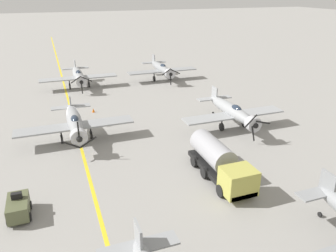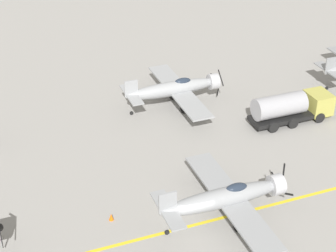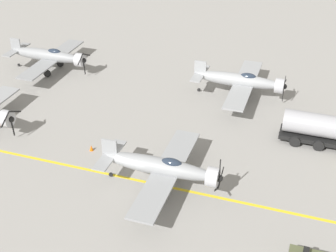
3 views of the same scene
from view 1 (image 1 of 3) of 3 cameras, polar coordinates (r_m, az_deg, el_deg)
The scene contains 9 objects.
ground_plane at distance 38.64m, azimuth -15.67°, elevation -0.70°, with size 400.00×400.00×0.00m, color gray.
taxiway_stripe at distance 38.64m, azimuth -15.67°, elevation -0.69°, with size 0.30×160.00×0.01m, color yellow.
airplane_near_center at distance 54.77m, azimuth -15.37°, elevation 8.51°, with size 12.00×9.98×3.65m.
airplane_mid_center at distance 35.48m, azimuth -15.93°, elevation 0.65°, with size 12.00×9.98×3.80m.
airplane_near_left at distance 57.45m, azimuth -1.11°, elevation 9.97°, with size 12.00×9.98×3.65m.
airplane_mid_left at distance 37.82m, azimuth 11.19°, elevation 2.51°, with size 12.00×9.98×3.65m.
fuel_tanker at distance 27.84m, azimuth 9.02°, elevation -6.23°, with size 2.68×8.00×2.98m.
tow_tractor at distance 25.84m, azimuth -24.62°, elevation -12.71°, with size 1.57×2.60×1.79m.
traffic_cone at distance 43.60m, azimuth -12.88°, elevation 2.71°, with size 0.36×0.36×0.55m, color orange.
Camera 1 is at (1.94, 35.57, 14.98)m, focal length 35.00 mm.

